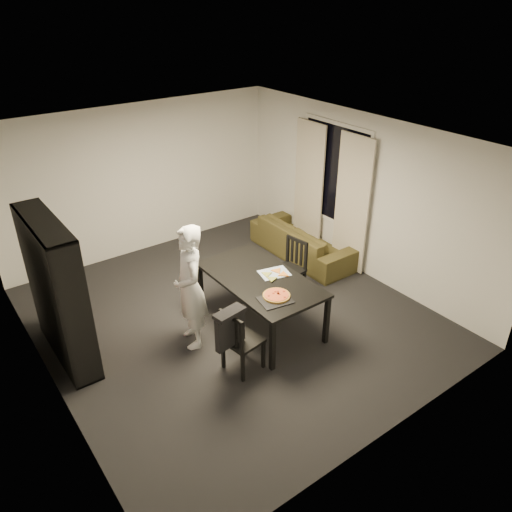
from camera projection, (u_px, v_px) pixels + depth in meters
room at (230, 237)px, 6.63m from camera, size 5.01×5.51×2.61m
window_pane at (335, 174)px, 8.25m from camera, size 0.02×1.40×1.60m
window_frame at (334, 174)px, 8.25m from camera, size 0.03×1.52×1.72m
curtain_left at (352, 204)px, 8.00m from camera, size 0.03×0.70×2.25m
curtain_right at (309, 186)px, 8.74m from camera, size 0.03×0.70×2.25m
bookshelf at (57, 291)px, 6.10m from camera, size 0.35×1.50×1.90m
dining_table at (260, 282)px, 6.79m from camera, size 1.01×1.82×0.76m
chair_left at (238, 338)px, 6.01m from camera, size 0.47×0.47×0.89m
chair_right at (292, 264)px, 7.59m from camera, size 0.48×0.48×0.91m
draped_jacket at (230, 327)px, 5.83m from camera, size 0.42×0.23×0.49m
person at (190, 287)px, 6.36m from camera, size 0.56×0.71×1.71m
baking_tray at (275, 300)px, 6.27m from camera, size 0.45×0.39×0.01m
pepperoni_pizza at (276, 295)px, 6.33m from camera, size 0.35×0.35×0.03m
kitchen_towel at (274, 273)px, 6.86m from camera, size 0.46×0.38×0.01m
pizza_slices at (275, 274)px, 6.81m from camera, size 0.43×0.39×0.01m
sofa at (303, 240)px, 8.76m from camera, size 0.80×2.05×0.60m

